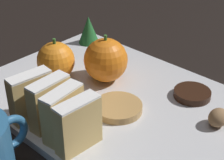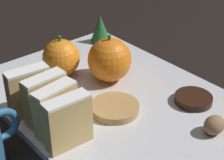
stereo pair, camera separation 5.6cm
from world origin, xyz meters
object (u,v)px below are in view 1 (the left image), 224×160
(chocolate_cookie, at_px, (192,94))
(orange_far, at_px, (56,61))
(walnut, at_px, (218,118))
(orange_near, at_px, (106,60))

(chocolate_cookie, bearing_deg, orange_far, 117.31)
(walnut, relative_size, chocolate_cookie, 0.55)
(orange_far, relative_size, chocolate_cookie, 1.24)
(walnut, distance_m, chocolate_cookie, 0.07)
(orange_far, distance_m, walnut, 0.27)
(orange_near, relative_size, walnut, 2.53)
(walnut, bearing_deg, orange_near, 94.25)
(chocolate_cookie, bearing_deg, walnut, -120.11)
(walnut, xyz_separation_m, chocolate_cookie, (0.04, 0.06, -0.01))
(orange_near, distance_m, walnut, 0.20)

